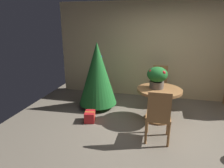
{
  "coord_description": "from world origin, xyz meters",
  "views": [
    {
      "loc": [
        -0.17,
        -3.26,
        2.01
      ],
      "look_at": [
        -1.02,
        0.26,
        0.88
      ],
      "focal_mm": 31.17,
      "sensor_mm": 36.0,
      "label": 1
    }
  ],
  "objects_px": {
    "wooden_chair_near": "(158,114)",
    "holiday_tree": "(97,74)",
    "round_dining_table": "(159,99)",
    "flower_vase": "(157,76)",
    "wooden_chair_far": "(159,83)",
    "gift_box_red": "(90,116)"
  },
  "relations": [
    {
      "from": "flower_vase",
      "to": "wooden_chair_near",
      "type": "bearing_deg",
      "value": -85.65
    },
    {
      "from": "wooden_chair_near",
      "to": "gift_box_red",
      "type": "bearing_deg",
      "value": 162.65
    },
    {
      "from": "wooden_chair_near",
      "to": "holiday_tree",
      "type": "bearing_deg",
      "value": 140.26
    },
    {
      "from": "round_dining_table",
      "to": "wooden_chair_far",
      "type": "relative_size",
      "value": 0.93
    },
    {
      "from": "gift_box_red",
      "to": "holiday_tree",
      "type": "bearing_deg",
      "value": 94.52
    },
    {
      "from": "wooden_chair_far",
      "to": "holiday_tree",
      "type": "distance_m",
      "value": 1.6
    },
    {
      "from": "round_dining_table",
      "to": "gift_box_red",
      "type": "xyz_separation_m",
      "value": [
        -1.41,
        -0.43,
        -0.37
      ]
    },
    {
      "from": "wooden_chair_far",
      "to": "gift_box_red",
      "type": "distance_m",
      "value": 1.99
    },
    {
      "from": "round_dining_table",
      "to": "flower_vase",
      "type": "xyz_separation_m",
      "value": [
        -0.07,
        0.04,
        0.49
      ]
    },
    {
      "from": "holiday_tree",
      "to": "round_dining_table",
      "type": "bearing_deg",
      "value": -13.68
    },
    {
      "from": "wooden_chair_far",
      "to": "flower_vase",
      "type": "bearing_deg",
      "value": -94.55
    },
    {
      "from": "flower_vase",
      "to": "holiday_tree",
      "type": "distance_m",
      "value": 1.44
    },
    {
      "from": "wooden_chair_far",
      "to": "gift_box_red",
      "type": "relative_size",
      "value": 3.21
    },
    {
      "from": "round_dining_table",
      "to": "flower_vase",
      "type": "distance_m",
      "value": 0.5
    },
    {
      "from": "flower_vase",
      "to": "wooden_chair_far",
      "type": "distance_m",
      "value": 0.95
    },
    {
      "from": "holiday_tree",
      "to": "gift_box_red",
      "type": "xyz_separation_m",
      "value": [
        0.06,
        -0.78,
        -0.75
      ]
    },
    {
      "from": "wooden_chair_near",
      "to": "gift_box_red",
      "type": "height_order",
      "value": "wooden_chair_near"
    },
    {
      "from": "flower_vase",
      "to": "wooden_chair_far",
      "type": "height_order",
      "value": "flower_vase"
    },
    {
      "from": "round_dining_table",
      "to": "flower_vase",
      "type": "bearing_deg",
      "value": 149.62
    },
    {
      "from": "round_dining_table",
      "to": "flower_vase",
      "type": "height_order",
      "value": "flower_vase"
    },
    {
      "from": "round_dining_table",
      "to": "gift_box_red",
      "type": "relative_size",
      "value": 2.99
    },
    {
      "from": "flower_vase",
      "to": "gift_box_red",
      "type": "height_order",
      "value": "flower_vase"
    }
  ]
}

